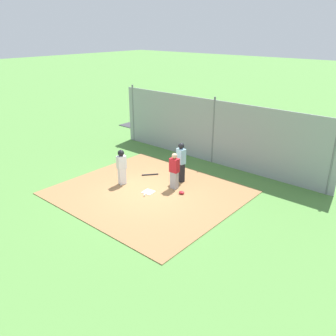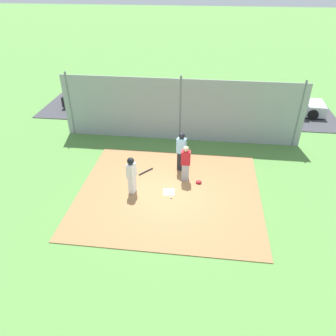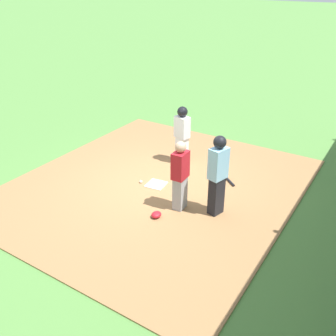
{
  "view_description": "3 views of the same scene",
  "coord_description": "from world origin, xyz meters",
  "views": [
    {
      "loc": [
        -9.1,
        9.34,
        6.44
      ],
      "look_at": [
        -0.12,
        -1.13,
        0.81
      ],
      "focal_mm": 36.96,
      "sensor_mm": 36.0,
      "label": 1
    },
    {
      "loc": [
        -1.22,
        10.25,
        7.73
      ],
      "look_at": [
        0.15,
        -0.88,
        0.62
      ],
      "focal_mm": 34.29,
      "sensor_mm": 36.0,
      "label": 2
    },
    {
      "loc": [
        -6.74,
        -4.63,
        4.68
      ],
      "look_at": [
        -0.39,
        -0.6,
        0.83
      ],
      "focal_mm": 40.83,
      "sensor_mm": 36.0,
      "label": 3
    }
  ],
  "objects": [
    {
      "name": "dirt_infield",
      "position": [
        0.0,
        0.0,
        0.01
      ],
      "size": [
        7.2,
        6.4,
        0.03
      ],
      "primitive_type": "cube",
      "color": "olive",
      "rests_on": "ground_plane"
    },
    {
      "name": "umpire",
      "position": [
        -0.32,
        -1.77,
        0.98
      ],
      "size": [
        0.43,
        0.35,
        1.8
      ],
      "rotation": [
        0.0,
        0.0,
        1.32
      ],
      "color": "black",
      "rests_on": "dirt_infield"
    },
    {
      "name": "home_plate",
      "position": [
        0.0,
        0.0,
        0.04
      ],
      "size": [
        0.49,
        0.49,
        0.02
      ],
      "primitive_type": "cube",
      "rotation": [
        0.0,
        0.0,
        0.13
      ],
      "color": "white",
      "rests_on": "dirt_infield"
    },
    {
      "name": "runner",
      "position": [
        1.45,
        0.13,
        0.92
      ],
      "size": [
        0.35,
        0.43,
        1.58
      ],
      "rotation": [
        0.0,
        0.0,
        2.88
      ],
      "color": "silver",
      "rests_on": "dirt_infield"
    },
    {
      "name": "ground_plane",
      "position": [
        0.0,
        0.0,
        0.0
      ],
      "size": [
        140.0,
        140.0,
        0.0
      ],
      "primitive_type": "plane",
      "color": "#51843D"
    },
    {
      "name": "baseball",
      "position": [
        -0.13,
        0.37,
        0.07
      ],
      "size": [
        0.07,
        0.07,
        0.07
      ],
      "primitive_type": "sphere",
      "color": "white",
      "rests_on": "dirt_infield"
    },
    {
      "name": "baseball_bat",
      "position": [
        1.18,
        -1.35,
        0.06
      ],
      "size": [
        0.54,
        0.63,
        0.06
      ],
      "primitive_type": "cylinder",
      "rotation": [
        0.0,
        1.57,
        0.88
      ],
      "color": "black",
      "rests_on": "dirt_infield"
    },
    {
      "name": "catcher",
      "position": [
        -0.57,
        -1.01,
        0.85
      ],
      "size": [
        0.39,
        0.27,
        1.59
      ],
      "rotation": [
        0.0,
        0.0,
        1.61
      ],
      "color": "#9E9EA3",
      "rests_on": "dirt_infield"
    },
    {
      "name": "catcher_mask",
      "position": [
        -1.15,
        -0.78,
        0.09
      ],
      "size": [
        0.24,
        0.2,
        0.12
      ],
      "primitive_type": "ellipsoid",
      "color": "#B21923",
      "rests_on": "dirt_infield"
    }
  ]
}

